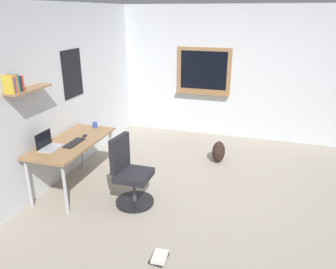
{
  "coord_description": "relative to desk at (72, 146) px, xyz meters",
  "views": [
    {
      "loc": [
        -4.19,
        -0.56,
        2.47
      ],
      "look_at": [
        -0.08,
        0.71,
        0.85
      ],
      "focal_mm": 35.17,
      "sensor_mm": 36.0,
      "label": 1
    }
  ],
  "objects": [
    {
      "name": "ground_plane",
      "position": [
        0.44,
        -2.03,
        -0.66
      ],
      "size": [
        5.2,
        5.2,
        0.0
      ],
      "primitive_type": "plane",
      "color": "#9E9384",
      "rests_on": "ground"
    },
    {
      "name": "wall_back",
      "position": [
        0.44,
        0.41,
        0.64
      ],
      "size": [
        5.0,
        0.3,
        2.6
      ],
      "color": "silver",
      "rests_on": "ground"
    },
    {
      "name": "wall_right",
      "position": [
        2.89,
        -2.01,
        0.64
      ],
      "size": [
        0.22,
        5.0,
        2.6
      ],
      "color": "silver",
      "rests_on": "ground"
    },
    {
      "name": "desk",
      "position": [
        0.0,
        0.0,
        0.0
      ],
      "size": [
        1.43,
        0.67,
        0.73
      ],
      "color": "#997047",
      "rests_on": "ground"
    },
    {
      "name": "office_chair",
      "position": [
        -0.15,
        -0.95,
        -0.25
      ],
      "size": [
        0.52,
        0.52,
        0.95
      ],
      "color": "black",
      "rests_on": "ground"
    },
    {
      "name": "laptop",
      "position": [
        -0.32,
        0.16,
        0.13
      ],
      "size": [
        0.31,
        0.21,
        0.23
      ],
      "color": "#ADAFB5",
      "rests_on": "desk"
    },
    {
      "name": "keyboard",
      "position": [
        -0.07,
        -0.08,
        0.08
      ],
      "size": [
        0.37,
        0.13,
        0.02
      ],
      "primitive_type": "cube",
      "color": "black",
      "rests_on": "desk"
    },
    {
      "name": "computer_mouse",
      "position": [
        0.21,
        -0.08,
        0.09
      ],
      "size": [
        0.1,
        0.06,
        0.03
      ],
      "primitive_type": "ellipsoid",
      "color": "#262628",
      "rests_on": "desk"
    },
    {
      "name": "coffee_mug",
      "position": [
        0.61,
        -0.03,
        0.12
      ],
      "size": [
        0.08,
        0.08,
        0.09
      ],
      "primitive_type": "cylinder",
      "color": "#334CA5",
      "rests_on": "desk"
    },
    {
      "name": "backpack",
      "position": [
        1.5,
        -1.89,
        -0.48
      ],
      "size": [
        0.32,
        0.22,
        0.37
      ],
      "primitive_type": "ellipsoid",
      "color": "black",
      "rests_on": "ground"
    },
    {
      "name": "book_stack_on_floor",
      "position": [
        -1.11,
        -1.68,
        -0.63
      ],
      "size": [
        0.23,
        0.18,
        0.06
      ],
      "color": "black",
      "rests_on": "ground"
    }
  ]
}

